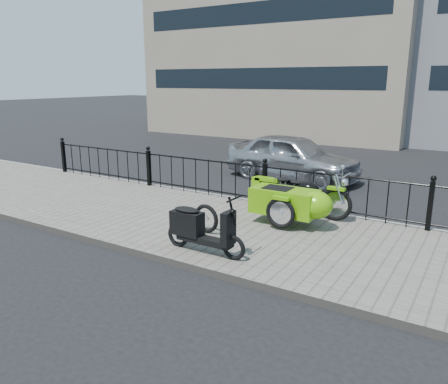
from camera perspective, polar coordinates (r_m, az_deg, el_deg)
The scene contains 9 objects.
ground at distance 9.15m, azimuth 1.57°, elevation -4.17°, with size 120.00×120.00×0.00m, color black.
sidewalk at distance 8.72m, azimuth -0.09°, elevation -4.69°, with size 30.00×3.80×0.12m, color #665F56.
curb at distance 10.35m, azimuth 5.60°, elevation -1.68°, with size 30.00×0.10×0.12m, color gray.
iron_fence at distance 10.09m, azimuth 5.31°, elevation 1.01°, with size 14.11×0.11×1.08m.
building_tan at distance 25.86m, azimuth 8.53°, elevation 21.10°, with size 14.00×8.01×12.00m.
motorcycle_sidecar at distance 8.77m, azimuth 9.30°, elevation -1.12°, with size 2.28×1.48×0.98m.
scooter at distance 7.27m, azimuth -3.25°, elevation -4.80°, with size 1.53×0.45×1.04m.
spare_tire at distance 8.19m, azimuth -2.35°, elevation -3.48°, with size 0.56×0.56×0.08m, color black.
sedan_car at distance 13.21m, azimuth 8.91°, elevation 4.54°, with size 1.63×4.05×1.38m, color #A9ABB0.
Camera 1 is at (4.36, -7.50, 2.91)m, focal length 35.00 mm.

